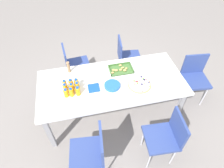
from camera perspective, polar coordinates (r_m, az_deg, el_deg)
ground_plane at (r=3.25m, az=-0.08°, el=-8.40°), size 12.00×12.00×0.00m
party_table at (r=2.73m, az=-0.09°, el=-0.27°), size 2.04×0.92×0.73m
chair_near_left at (r=2.38m, az=-5.93°, el=-19.07°), size 0.44×0.44×0.83m
chair_far_left at (r=3.40m, az=-11.32°, el=6.00°), size 0.43×0.43×0.83m
chair_end at (r=3.39m, az=23.30°, el=2.36°), size 0.45×0.45×0.83m
chair_near_right at (r=2.55m, az=15.94°, el=-14.45°), size 0.43×0.43×0.83m
chair_far_right at (r=3.52m, az=4.16°, el=8.40°), size 0.45×0.45×0.83m
juice_bottle_0 at (r=2.54m, az=-13.51°, el=-2.60°), size 0.06×0.06×0.13m
juice_bottle_1 at (r=2.52m, az=-11.99°, el=-2.40°), size 0.05×0.05×0.14m
juice_bottle_2 at (r=2.52m, az=-10.09°, el=-2.07°), size 0.06×0.06×0.14m
juice_bottle_3 at (r=2.58m, az=-13.69°, el=-1.26°), size 0.05×0.05×0.15m
juice_bottle_4 at (r=2.57m, az=-11.90°, el=-1.11°), size 0.05×0.05×0.14m
juice_bottle_5 at (r=2.58m, az=-10.27°, el=-0.72°), size 0.05×0.05×0.14m
juice_bottle_6 at (r=2.63m, az=-13.81°, el=-0.17°), size 0.05×0.05×0.15m
juice_bottle_7 at (r=2.62m, az=-12.10°, el=0.07°), size 0.06×0.06×0.15m
juice_bottle_8 at (r=2.63m, az=-10.52°, el=0.30°), size 0.06×0.06×0.14m
fruit_pizza at (r=2.66m, az=8.18°, el=-0.09°), size 0.32×0.32×0.05m
snack_tray at (r=2.86m, az=2.51°, el=4.34°), size 0.34×0.24×0.04m
plate_stack at (r=2.61m, az=0.07°, el=-0.47°), size 0.22×0.22×0.04m
napkin_stack at (r=2.61m, az=-5.46°, el=-1.17°), size 0.15×0.15×0.02m
cardboard_tube at (r=2.85m, az=-12.78°, el=4.91°), size 0.04×0.04×0.18m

